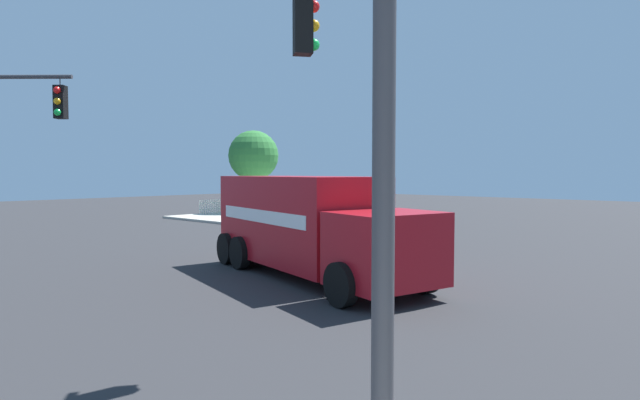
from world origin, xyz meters
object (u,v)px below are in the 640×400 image
object	(u,v)px
delivery_truck	(310,224)
shade_tree_near	(253,156)
traffic_light_primary	(344,58)
pedestrian_crossing	(287,200)
pedestrian_near_corner	(269,204)

from	to	relation	value
delivery_truck	shade_tree_near	world-z (taller)	shade_tree_near
traffic_light_primary	shade_tree_near	xyz separation A→B (m)	(-20.28, -25.04, -0.06)
delivery_truck	pedestrian_crossing	distance (m)	21.20
delivery_truck	shade_tree_near	bearing A→B (deg)	-126.94
pedestrian_near_corner	shade_tree_near	bearing A→B (deg)	-122.18
pedestrian_crossing	shade_tree_near	xyz separation A→B (m)	(0.30, -3.09, 3.08)
pedestrian_crossing	pedestrian_near_corner	bearing A→B (deg)	29.67
pedestrian_crossing	shade_tree_near	world-z (taller)	shade_tree_near
delivery_truck	pedestrian_crossing	xyz separation A→B (m)	(-14.35, -15.60, -0.39)
pedestrian_near_corner	pedestrian_crossing	bearing A→B (deg)	-150.33
traffic_light_primary	pedestrian_near_corner	xyz separation A→B (m)	(-17.08, -19.96, -3.20)
pedestrian_near_corner	shade_tree_near	world-z (taller)	shade_tree_near
pedestrian_near_corner	shade_tree_near	distance (m)	6.77
delivery_truck	pedestrian_crossing	world-z (taller)	delivery_truck
pedestrian_crossing	shade_tree_near	bearing A→B (deg)	-84.50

